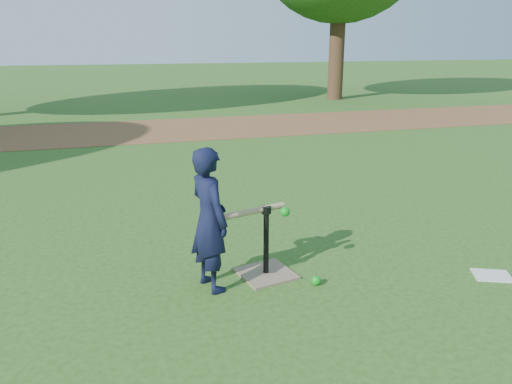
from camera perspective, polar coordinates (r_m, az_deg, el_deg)
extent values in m
plane|color=#285116|center=(4.20, -2.73, -10.20)|extent=(80.00, 80.00, 0.00)
cube|color=brown|center=(11.33, -11.85, 6.92)|extent=(24.00, 3.00, 0.01)
imported|color=black|center=(3.90, -5.35, -3.18)|extent=(0.39, 0.49, 1.16)
sphere|color=#0D981B|center=(4.16, 6.88, -10.00)|extent=(0.08, 0.08, 0.08)
cube|color=silver|center=(4.73, 25.37, -8.62)|extent=(0.37, 0.33, 0.01)
cube|color=#846D54|center=(4.30, 1.14, -9.29)|extent=(0.51, 0.51, 0.02)
cylinder|color=black|center=(4.18, 1.16, -5.74)|extent=(0.05, 0.05, 0.55)
cylinder|color=black|center=(4.08, 1.19, -2.05)|extent=(0.08, 0.08, 0.06)
cylinder|color=tan|center=(4.03, -0.36, -2.21)|extent=(0.59, 0.22, 0.05)
sphere|color=tan|center=(3.93, -4.41, -2.80)|extent=(0.06, 0.06, 0.06)
sphere|color=#0D981B|center=(4.08, 3.33, -2.26)|extent=(0.08, 0.08, 0.08)
cylinder|color=#382316|center=(17.28, 9.22, 16.09)|extent=(0.50, 0.50, 3.42)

